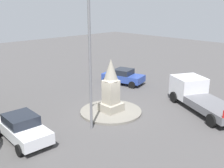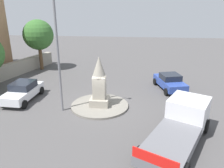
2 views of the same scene
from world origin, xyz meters
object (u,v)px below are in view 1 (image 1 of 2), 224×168
monument (111,88)px  car_white_approaching (22,128)px  streetlamp (90,49)px  car_blue_far_side (123,76)px  truck_white_parked_left (198,95)px

monument → car_white_approaching: monument is taller
streetlamp → car_blue_far_side: streetlamp is taller
streetlamp → car_white_approaching: 5.82m
monument → truck_white_parked_left: size_ratio=0.56×
monument → streetlamp: bearing=-159.4°
streetlamp → car_blue_far_side: bearing=32.3°
streetlamp → car_blue_far_side: size_ratio=1.94×
monument → truck_white_parked_left: bearing=-35.4°
car_blue_far_side → truck_white_parked_left: truck_white_parked_left is taller
monument → car_blue_far_side: monument is taller
truck_white_parked_left → monument: bearing=144.6°
truck_white_parked_left → car_white_approaching: bearing=159.7°
monument → car_white_approaching: (-6.36, 0.56, -1.10)m
monument → car_blue_far_side: 7.29m
streetlamp → monument: bearing=20.6°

